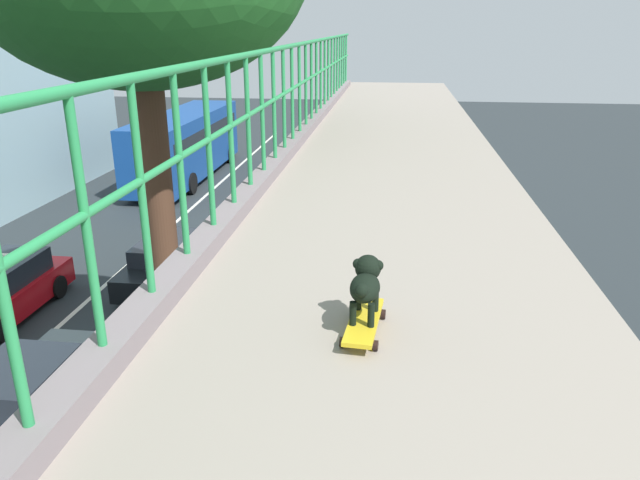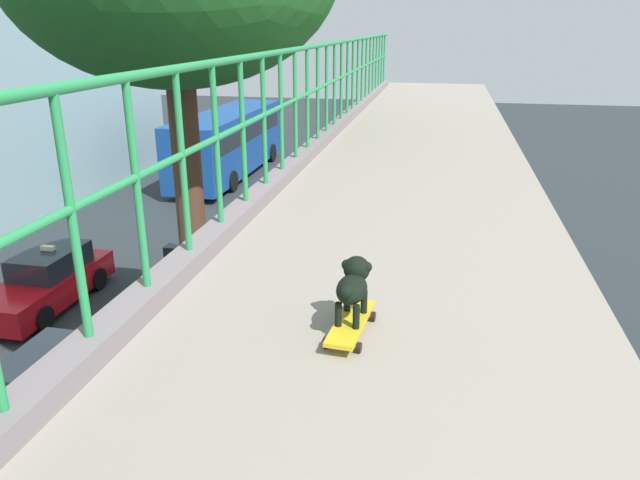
# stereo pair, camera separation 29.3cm
# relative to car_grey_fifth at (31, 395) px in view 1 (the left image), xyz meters

# --- Properties ---
(car_grey_fifth) EXTENTS (1.84, 4.27, 1.39)m
(car_grey_fifth) POSITION_rel_car_grey_fifth_xyz_m (0.00, 0.00, 0.00)
(car_grey_fifth) COLOR slate
(car_grey_fifth) RESTS_ON ground
(car_red_taxi_sixth) EXTENTS (1.74, 4.23, 1.59)m
(car_red_taxi_sixth) POSITION_rel_car_grey_fifth_xyz_m (-3.29, 4.16, 0.04)
(car_red_taxi_sixth) COLOR red
(car_red_taxi_sixth) RESTS_ON ground
(car_black_seventh) EXTENTS (1.78, 4.59, 1.31)m
(car_black_seventh) POSITION_rel_car_grey_fifth_xyz_m (0.11, 6.93, 0.00)
(car_black_seventh) COLOR black
(car_black_seventh) RESTS_ON ground
(city_bus) EXTENTS (2.58, 10.37, 3.15)m
(city_bus) POSITION_rel_car_grey_fifth_xyz_m (-3.49, 19.01, 1.16)
(city_bus) COLOR navy
(city_bus) RESTS_ON ground
(toy_skateboard) EXTENTS (0.23, 0.55, 0.08)m
(toy_skateboard) POSITION_rel_car_grey_fifth_xyz_m (6.42, -5.90, 5.05)
(toy_skateboard) COLOR gold
(toy_skateboard) RESTS_ON overpass_deck
(small_dog) EXTENTS (0.18, 0.36, 0.31)m
(small_dog) POSITION_rel_car_grey_fifth_xyz_m (6.43, -5.85, 5.25)
(small_dog) COLOR black
(small_dog) RESTS_ON toy_skateboard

